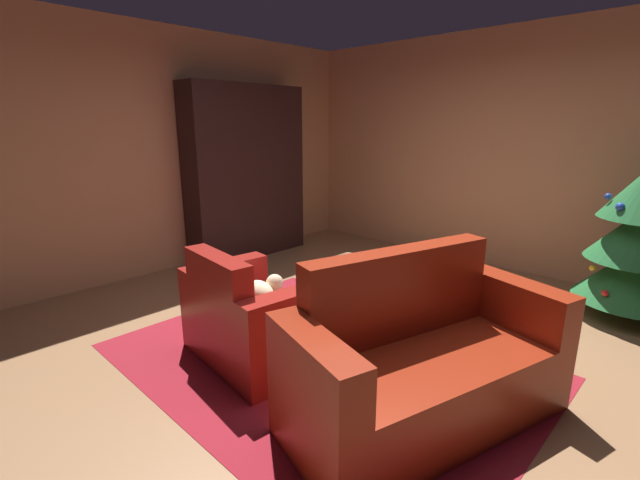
# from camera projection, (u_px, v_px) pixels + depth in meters

# --- Properties ---
(ground_plane) EXTENTS (7.12, 7.12, 0.00)m
(ground_plane) POSITION_uv_depth(u_px,v_px,m) (375.00, 348.00, 3.42)
(ground_plane) COLOR #956A47
(wall_back) EXTENTS (6.06, 0.06, 2.76)m
(wall_back) POSITION_uv_depth(u_px,v_px,m) (522.00, 153.00, 4.96)
(wall_back) COLOR tan
(wall_back) RESTS_ON ground
(wall_left) EXTENTS (0.06, 5.48, 2.76)m
(wall_left) POSITION_uv_depth(u_px,v_px,m) (171.00, 152.00, 5.07)
(wall_left) COLOR tan
(wall_left) RESTS_ON ground
(area_rug) EXTENTS (2.95, 2.18, 0.01)m
(area_rug) POSITION_uv_depth(u_px,v_px,m) (321.00, 361.00, 3.22)
(area_rug) COLOR maroon
(area_rug) RESTS_ON ground
(bookshelf_unit) EXTENTS (0.39, 1.63, 2.17)m
(bookshelf_unit) POSITION_uv_depth(u_px,v_px,m) (253.00, 176.00, 5.67)
(bookshelf_unit) COLOR black
(bookshelf_unit) RESTS_ON ground
(armchair_red) EXTENTS (1.10, 0.81, 0.85)m
(armchair_red) POSITION_uv_depth(u_px,v_px,m) (251.00, 320.00, 3.20)
(armchair_red) COLOR maroon
(armchair_red) RESTS_ON ground
(couch_red) EXTENTS (1.18, 1.82, 0.98)m
(couch_red) POSITION_uv_depth(u_px,v_px,m) (422.00, 365.00, 2.54)
(couch_red) COLOR maroon
(couch_red) RESTS_ON ground
(coffee_table) EXTENTS (0.62, 0.62, 0.44)m
(coffee_table) POSITION_uv_depth(u_px,v_px,m) (330.00, 314.00, 3.09)
(coffee_table) COLOR black
(coffee_table) RESTS_ON ground
(book_stack_on_table) EXTENTS (0.22, 0.19, 0.11)m
(book_stack_on_table) POSITION_uv_depth(u_px,v_px,m) (325.00, 301.00, 3.05)
(book_stack_on_table) COLOR #487C52
(book_stack_on_table) RESTS_ON coffee_table
(bottle_on_table) EXTENTS (0.06, 0.06, 0.24)m
(bottle_on_table) POSITION_uv_depth(u_px,v_px,m) (350.00, 291.00, 3.15)
(bottle_on_table) COLOR navy
(bottle_on_table) RESTS_ON coffee_table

